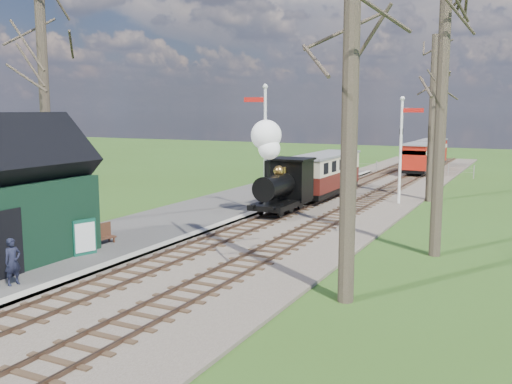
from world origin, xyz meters
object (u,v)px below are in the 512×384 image
at_px(red_carriage_a, 419,158).
at_px(person, 13,262).
at_px(semaphore_far, 402,142).
at_px(coach, 325,173).
at_px(sign_board, 85,237).
at_px(bench, 97,235).
at_px(semaphore_near, 264,140).
at_px(locomotive, 281,174).
at_px(red_carriage_b, 432,153).

height_order(red_carriage_a, person, red_carriage_a).
height_order(semaphore_far, coach, semaphore_far).
bearing_deg(sign_board, coach, 80.79).
relative_size(semaphore_far, bench, 4.29).
bearing_deg(semaphore_near, red_carriage_a, 80.55).
xyz_separation_m(bench, person, (1.24, -4.76, 0.32)).
xyz_separation_m(locomotive, coach, (0.01, 6.06, -0.54)).
relative_size(locomotive, person, 3.29).
xyz_separation_m(semaphore_far, locomotive, (-4.39, -5.74, -1.32)).
bearing_deg(sign_board, bench, 116.36).
bearing_deg(sign_board, semaphore_near, 79.36).
bearing_deg(coach, bench, -102.49).
height_order(semaphore_far, locomotive, semaphore_far).
bearing_deg(coach, red_carriage_b, 82.38).
distance_m(locomotive, red_carriage_b, 25.63).
bearing_deg(red_carriage_a, coach, -100.57).
xyz_separation_m(red_carriage_a, person, (-4.67, -33.62, -0.51)).
xyz_separation_m(coach, sign_board, (-2.64, -16.28, -0.69)).
distance_m(locomotive, coach, 6.09).
height_order(locomotive, sign_board, locomotive).
distance_m(semaphore_far, locomotive, 7.34).
bearing_deg(bench, semaphore_far, 62.27).
distance_m(locomotive, bench, 9.58).
height_order(red_carriage_b, bench, red_carriage_b).
relative_size(locomotive, coach, 0.62).
xyz_separation_m(semaphore_far, bench, (-7.68, -14.62, -2.81)).
bearing_deg(bench, person, -75.39).
height_order(semaphore_near, semaphore_far, semaphore_near).
bearing_deg(locomotive, semaphore_far, 52.63).
bearing_deg(semaphore_near, locomotive, 18.84).
xyz_separation_m(red_carriage_a, sign_board, (-5.24, -30.21, -0.58)).
distance_m(semaphore_far, red_carriage_a, 14.49).
xyz_separation_m(semaphore_near, red_carriage_a, (3.37, 20.25, -2.24)).
bearing_deg(red_carriage_b, locomotive, -95.85).
distance_m(red_carriage_a, sign_board, 30.67).
relative_size(locomotive, bench, 3.30).
bearing_deg(semaphore_far, semaphore_near, -130.60).
xyz_separation_m(semaphore_near, coach, (0.77, 6.32, -2.13)).
xyz_separation_m(semaphore_far, person, (-6.44, -19.37, -2.48)).
bearing_deg(red_carriage_b, coach, -97.62).
bearing_deg(semaphore_far, bench, -117.73).
bearing_deg(red_carriage_a, locomotive, -97.44).
xyz_separation_m(coach, red_carriage_b, (2.60, 19.43, -0.11)).
relative_size(semaphore_far, person, 4.28).
relative_size(semaphore_near, bench, 4.66).
xyz_separation_m(coach, person, (-2.07, -19.69, -0.62)).
xyz_separation_m(semaphore_far, red_carriage_b, (-1.77, 19.75, -1.97)).
distance_m(semaphore_near, red_carriage_a, 20.65).
height_order(semaphore_far, red_carriage_b, semaphore_far).
xyz_separation_m(locomotive, person, (-2.06, -13.63, -1.17)).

